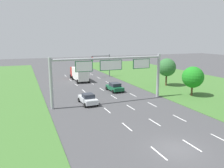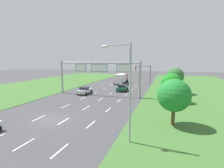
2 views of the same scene
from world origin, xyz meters
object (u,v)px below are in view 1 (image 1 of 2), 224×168
at_px(roadside_tree_mid, 193,77).
at_px(box_truck, 79,73).
at_px(car_lead_silver, 115,87).
at_px(traffic_light_mast, 102,62).
at_px(car_near_red, 88,99).
at_px(sign_gantry, 111,70).
at_px(roadside_tree_far, 167,67).

bearing_deg(roadside_tree_mid, box_truck, 124.02).
distance_m(car_lead_silver, roadside_tree_mid, 13.43).
bearing_deg(roadside_tree_mid, traffic_light_mast, 107.90).
bearing_deg(box_truck, car_lead_silver, -75.14).
distance_m(car_near_red, traffic_light_mast, 23.37).
distance_m(car_near_red, sign_gantry, 5.45).
xyz_separation_m(car_lead_silver, box_truck, (-3.46, 12.71, 0.86)).
xyz_separation_m(car_lead_silver, traffic_light_mast, (3.03, 15.18, 3.09)).
height_order(car_near_red, roadside_tree_far, roadside_tree_far).
xyz_separation_m(car_lead_silver, roadside_tree_mid, (10.52, -7.99, 2.40)).
relative_size(car_near_red, sign_gantry, 0.24).
bearing_deg(box_truck, roadside_tree_far, -40.12).
bearing_deg(car_near_red, roadside_tree_far, 16.48).
bearing_deg(traffic_light_mast, roadside_tree_mid, -72.10).
height_order(car_near_red, car_lead_silver, car_lead_silver).
height_order(car_lead_silver, roadside_tree_far, roadside_tree_far).
relative_size(traffic_light_mast, roadside_tree_mid, 1.13).
bearing_deg(car_lead_silver, car_near_red, -141.48).
bearing_deg(car_near_red, roadside_tree_mid, -9.42).
distance_m(car_lead_silver, sign_gantry, 8.19).
bearing_deg(sign_gantry, car_near_red, 173.08).
height_order(sign_gantry, traffic_light_mast, sign_gantry).
bearing_deg(roadside_tree_far, traffic_light_mast, 119.45).
relative_size(car_near_red, box_truck, 0.50).
bearing_deg(car_near_red, box_truck, 77.74).
relative_size(sign_gantry, traffic_light_mast, 3.08).
height_order(car_near_red, roadside_tree_mid, roadside_tree_mid).
relative_size(box_truck, sign_gantry, 0.49).
height_order(box_truck, sign_gantry, sign_gantry).
height_order(traffic_light_mast, roadside_tree_far, traffic_light_mast).
bearing_deg(car_lead_silver, box_truck, 102.84).
distance_m(roadside_tree_mid, roadside_tree_far, 8.39).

